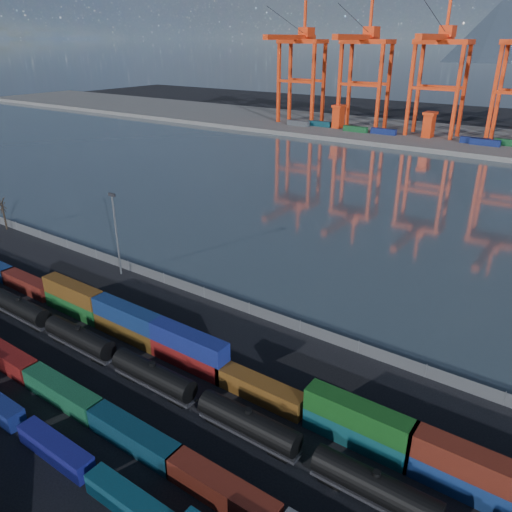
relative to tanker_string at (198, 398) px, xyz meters
The scene contains 13 objects.
ground 10.41m from the tanker_string, 152.19° to the right, with size 700.00×700.00×0.00m, color black.
harbor_water 100.67m from the tanker_string, 95.14° to the left, with size 700.00×700.00×0.00m, color #313F47.
far_quay 205.44m from the tanker_string, 92.52° to the left, with size 700.00×70.00×2.00m, color #514F4C.
container_row_south 21.51m from the tanker_string, 136.59° to the right, with size 138.76×2.24×4.77m.
container_row_mid 9.04m from the tanker_string, 106.75° to the right, with size 142.43×2.64×2.82m.
container_row_north 7.17m from the tanker_string, 115.80° to the left, with size 142.88×2.61×5.56m.
tanker_string is the anchor object (origin of this frame).
waterfront_fence 24.95m from the tanker_string, 111.22° to the left, with size 160.12×0.12×2.20m.
bare_tree 84.60m from the tanker_string, 164.87° to the left, with size 2.13×2.06×8.18m.
yard_light_mast 45.01m from the tanker_string, 151.44° to the left, with size 1.60×0.40×16.60m.
gantry_cranes 202.35m from the tanker_string, 94.76° to the left, with size 198.18×44.51×60.28m.
quay_containers 191.75m from the tanker_string, 95.99° to the left, with size 172.58×10.99×2.60m.
straddle_carriers 195.66m from the tanker_string, 93.38° to the left, with size 140.00×7.00×11.10m.
Camera 1 is at (43.47, -31.51, 42.85)m, focal length 35.00 mm.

